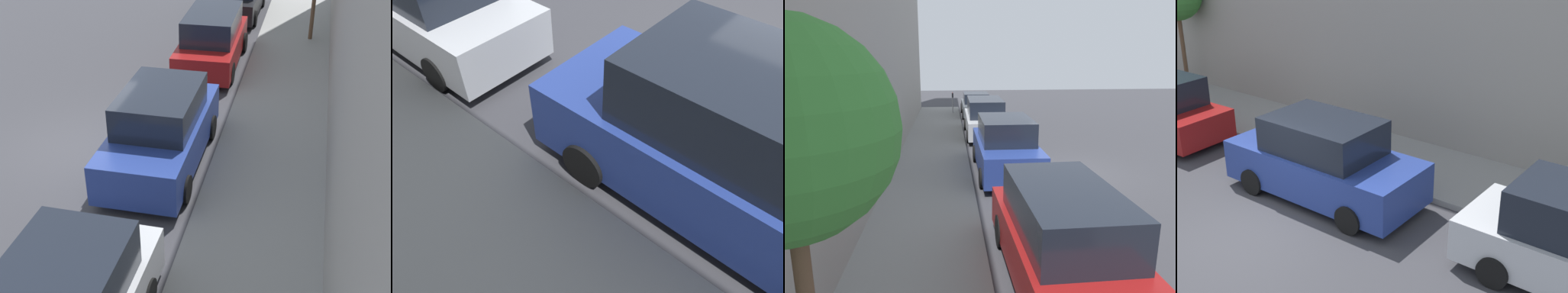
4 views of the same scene
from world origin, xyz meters
TOP-DOWN VIEW (x-y plane):
  - parked_suv_third at (2.27, -0.21)m, footprint 2.08×4.81m

SIDE VIEW (x-z plane):
  - parked_suv_third at x=2.27m, z-range -0.06..1.92m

